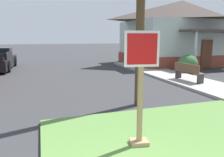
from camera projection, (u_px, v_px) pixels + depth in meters
grass_corner_patch at (202, 151)px, 4.21m from camera, size 5.93×5.10×0.08m
sidewalk_strip at (204, 85)px, 9.94m from camera, size 2.20×19.10×0.12m
stop_sign at (140, 93)px, 4.20m from camera, size 0.65×0.34×2.24m
manhole_cover at (82, 122)px, 5.70m from camera, size 0.70×0.70×0.02m
street_bench at (188, 71)px, 10.58m from camera, size 0.54×1.71×0.85m
corner_house at (181, 32)px, 18.33m from camera, size 9.31×7.95×5.21m
shrub_near_porch at (188, 64)px, 13.53m from camera, size 1.21×1.21×1.18m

